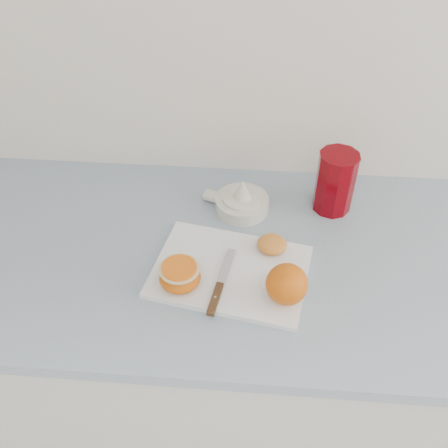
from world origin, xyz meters
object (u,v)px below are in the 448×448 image
(half_orange, at_px, (180,276))
(citrus_juicer, at_px, (242,201))
(red_tumbler, at_px, (335,184))
(cutting_board, at_px, (230,271))
(counter, at_px, (259,363))

(half_orange, bearing_deg, citrus_juicer, 67.02)
(citrus_juicer, relative_size, red_tumbler, 1.06)
(cutting_board, bearing_deg, counter, 40.63)
(counter, height_order, half_orange, half_orange)
(cutting_board, height_order, red_tumbler, red_tumbler)
(red_tumbler, bearing_deg, citrus_juicer, -173.42)
(half_orange, xyz_separation_m, citrus_juicer, (0.11, 0.26, -0.01))
(counter, relative_size, half_orange, 28.35)
(red_tumbler, bearing_deg, counter, -131.49)
(cutting_board, bearing_deg, half_orange, -153.50)
(citrus_juicer, height_order, red_tumbler, red_tumbler)
(counter, bearing_deg, red_tumbler, 48.51)
(cutting_board, bearing_deg, citrus_juicer, 86.80)
(cutting_board, xyz_separation_m, half_orange, (-0.10, -0.05, 0.03))
(cutting_board, relative_size, citrus_juicer, 1.96)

